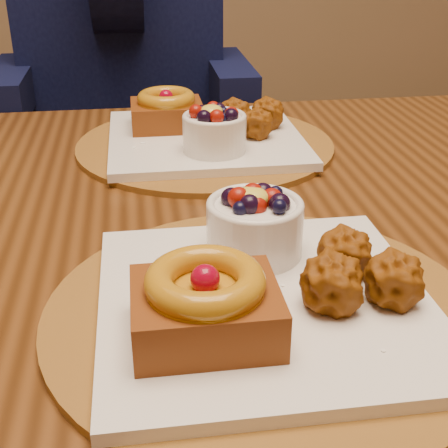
{
  "coord_description": "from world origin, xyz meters",
  "views": [
    {
      "loc": [
        -0.11,
        -0.68,
        1.07
      ],
      "look_at": [
        -0.04,
        -0.2,
        0.82
      ],
      "focal_mm": 50.0,
      "sensor_mm": 36.0,
      "label": 1
    }
  ],
  "objects_px": {
    "place_setting_near": "(260,287)",
    "diner": "(119,11)",
    "place_setting_far": "(204,133)",
    "dining_table": "(227,266)",
    "chair_far": "(149,167)"
  },
  "relations": [
    {
      "from": "chair_far",
      "to": "diner",
      "type": "relative_size",
      "value": 1.01
    },
    {
      "from": "place_setting_far",
      "to": "place_setting_near",
      "type": "bearing_deg",
      "value": -90.06
    },
    {
      "from": "place_setting_far",
      "to": "diner",
      "type": "height_order",
      "value": "diner"
    },
    {
      "from": "dining_table",
      "to": "chair_far",
      "type": "height_order",
      "value": "chair_far"
    },
    {
      "from": "place_setting_near",
      "to": "diner",
      "type": "bearing_deg",
      "value": 97.29
    },
    {
      "from": "place_setting_far",
      "to": "chair_far",
      "type": "height_order",
      "value": "chair_far"
    },
    {
      "from": "dining_table",
      "to": "diner",
      "type": "bearing_deg",
      "value": 99.68
    },
    {
      "from": "dining_table",
      "to": "diner",
      "type": "height_order",
      "value": "diner"
    },
    {
      "from": "place_setting_near",
      "to": "place_setting_far",
      "type": "relative_size",
      "value": 1.0
    },
    {
      "from": "dining_table",
      "to": "place_setting_far",
      "type": "height_order",
      "value": "place_setting_far"
    },
    {
      "from": "diner",
      "to": "place_setting_far",
      "type": "bearing_deg",
      "value": -57.89
    },
    {
      "from": "place_setting_near",
      "to": "diner",
      "type": "xyz_separation_m",
      "value": [
        -0.12,
        0.93,
        0.11
      ]
    },
    {
      "from": "place_setting_near",
      "to": "dining_table",
      "type": "bearing_deg",
      "value": 89.21
    },
    {
      "from": "place_setting_near",
      "to": "diner",
      "type": "distance_m",
      "value": 0.94
    },
    {
      "from": "dining_table",
      "to": "place_setting_near",
      "type": "distance_m",
      "value": 0.24
    }
  ]
}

